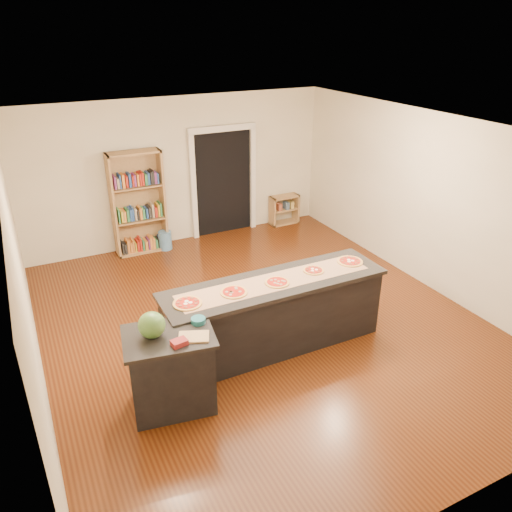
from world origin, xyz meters
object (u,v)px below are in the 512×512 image
kitchen_island (275,314)px  bookshelf (138,203)px  watermelon (152,325)px  waste_bin (165,240)px  side_counter (171,371)px  low_shelf (284,210)px

kitchen_island → bookshelf: (-0.78, 3.86, 0.47)m
bookshelf → watermelon: (-0.96, -4.32, 0.14)m
waste_bin → watermelon: 4.52m
side_counter → bookshelf: 4.46m
side_counter → bookshelf: size_ratio=0.50×
side_counter → bookshelf: bearing=89.2°
waste_bin → watermelon: (-1.38, -4.21, 0.93)m
low_shelf → waste_bin: bearing=-176.9°
kitchen_island → watermelon: (-1.74, -0.46, 0.61)m
kitchen_island → waste_bin: bearing=95.5°
low_shelf → waste_bin: 2.73m
side_counter → low_shelf: 5.91m
kitchen_island → bookshelf: 3.96m
bookshelf → watermelon: size_ratio=6.64×
side_counter → waste_bin: bearing=83.6°
low_shelf → watermelon: (-4.10, -4.35, 0.79)m
side_counter → watermelon: (-0.15, 0.04, 0.62)m
waste_bin → low_shelf: bearing=3.1°
low_shelf → bookshelf: bearing=-179.3°
bookshelf → side_counter: bearing=-100.5°
kitchen_island → waste_bin: 3.78m
low_shelf → side_counter: bearing=-131.9°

